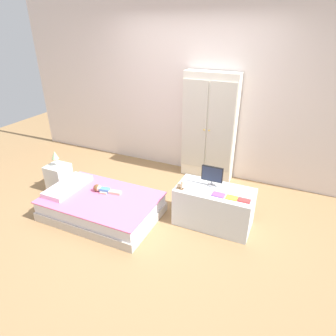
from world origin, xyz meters
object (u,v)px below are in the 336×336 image
(tv_stand, at_px, (214,207))
(book_purple, at_px, (218,195))
(doll, at_px, (102,189))
(wardrobe, at_px, (209,127))
(tv_monitor, at_px, (212,175))
(bed, at_px, (102,206))
(rocking_horse_toy, at_px, (181,185))
(book_red, at_px, (244,200))
(nightstand, at_px, (59,178))
(book_yellow, at_px, (232,198))
(table_lamp, at_px, (55,156))

(tv_stand, relative_size, book_purple, 6.45)
(doll, bearing_deg, wardrobe, 57.73)
(tv_monitor, bearing_deg, bed, -158.38)
(doll, xyz_separation_m, wardrobe, (0.97, 1.54, 0.52))
(bed, bearing_deg, rocking_horse_toy, 15.48)
(wardrobe, distance_m, book_red, 1.61)
(tv_monitor, height_order, book_red, tv_monitor)
(bed, distance_m, book_purple, 1.54)
(tv_stand, xyz_separation_m, book_purple, (0.07, -0.11, 0.26))
(rocking_horse_toy, bearing_deg, tv_stand, 22.74)
(nightstand, height_order, rocking_horse_toy, rocking_horse_toy)
(book_purple, bearing_deg, book_yellow, 0.00)
(tv_monitor, bearing_deg, wardrobe, 109.65)
(book_purple, relative_size, book_red, 1.05)
(tv_monitor, bearing_deg, book_red, -23.02)
(table_lamp, height_order, book_red, table_lamp)
(nightstand, bearing_deg, table_lamp, 90.00)
(table_lamp, xyz_separation_m, tv_stand, (2.37, 0.15, -0.32))
(book_red, bearing_deg, bed, -169.30)
(wardrobe, height_order, tv_stand, wardrobe)
(book_yellow, bearing_deg, rocking_horse_toy, -174.91)
(table_lamp, xyz_separation_m, book_yellow, (2.60, 0.05, -0.06))
(table_lamp, bearing_deg, doll, -10.27)
(rocking_horse_toy, xyz_separation_m, book_purple, (0.46, 0.05, -0.05))
(bed, bearing_deg, nightstand, 163.84)
(book_red, bearing_deg, wardrobe, 122.68)
(bed, relative_size, nightstand, 3.57)
(wardrobe, height_order, book_purple, wardrobe)
(table_lamp, height_order, tv_stand, table_lamp)
(table_lamp, height_order, wardrobe, wardrobe)
(table_lamp, xyz_separation_m, book_red, (2.74, 0.05, -0.06))
(bed, height_order, book_yellow, book_yellow)
(tv_monitor, relative_size, book_red, 1.92)
(tv_stand, bearing_deg, table_lamp, -176.28)
(tv_monitor, relative_size, book_purple, 1.83)
(table_lamp, distance_m, tv_monitor, 2.31)
(wardrobe, height_order, book_yellow, wardrobe)
(book_purple, bearing_deg, nightstand, -178.90)
(tv_monitor, xyz_separation_m, book_red, (0.44, -0.19, -0.14))
(doll, height_order, tv_monitor, tv_monitor)
(bed, distance_m, book_red, 1.83)
(rocking_horse_toy, bearing_deg, book_yellow, 5.09)
(tv_monitor, height_order, book_yellow, tv_monitor)
(book_yellow, bearing_deg, tv_stand, 154.86)
(tv_stand, bearing_deg, tv_monitor, 132.41)
(wardrobe, relative_size, book_purple, 11.53)
(nightstand, distance_m, tv_monitor, 2.35)
(nightstand, height_order, book_red, book_red)
(table_lamp, xyz_separation_m, tv_monitor, (2.30, 0.24, 0.08))
(wardrobe, distance_m, book_purple, 1.47)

